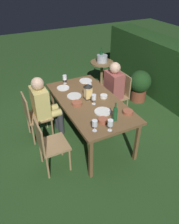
{
  "coord_description": "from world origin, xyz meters",
  "views": [
    {
      "loc": [
        2.77,
        -1.38,
        2.61
      ],
      "look_at": [
        0.0,
        0.0,
        0.53
      ],
      "focal_mm": 35.1,
      "sensor_mm": 36.0,
      "label": 1
    }
  ],
  "objects_px": {
    "bowl_dip": "(128,112)",
    "person_in_mustard": "(44,104)",
    "lantern_centerpiece": "(88,90)",
    "wine_glass_d": "(65,78)",
    "wine_glass_b": "(94,98)",
    "plate_b": "(86,81)",
    "side_table": "(102,70)",
    "wine_glass_c": "(95,124)",
    "person_in_rust": "(111,88)",
    "potted_plant_by_hedge": "(140,84)",
    "wine_glass_e": "(110,123)",
    "bowl_olives": "(103,120)",
    "plate_d": "(103,112)",
    "ice_bucket": "(102,58)",
    "bowl_bread": "(77,103)",
    "plate_a": "(63,88)",
    "chair_side_left_b": "(49,144)",
    "plate_c": "(74,96)",
    "chair_side_left_a": "(34,115)",
    "dining_table": "(90,103)",
    "wine_glass_a": "(89,87)",
    "chair_side_right_a": "(119,93)",
    "bowl_salad": "(104,96)",
    "green_bottle_on_table": "(115,114)"
  },
  "relations": [
    {
      "from": "person_in_mustard",
      "to": "plate_a",
      "type": "bearing_deg",
      "value": 114.82
    },
    {
      "from": "wine_glass_b",
      "to": "bowl_dip",
      "type": "relative_size",
      "value": 1.11
    },
    {
      "from": "chair_side_left_a",
      "to": "wine_glass_e",
      "type": "xyz_separation_m",
      "value": [
        1.23,
        0.75,
        0.39
      ]
    },
    {
      "from": "wine_glass_c",
      "to": "wine_glass_d",
      "type": "distance_m",
      "value": 1.51
    },
    {
      "from": "bowl_bread",
      "to": "bowl_salad",
      "type": "distance_m",
      "value": 0.49
    },
    {
      "from": "plate_d",
      "to": "bowl_salad",
      "type": "xyz_separation_m",
      "value": [
        -0.37,
        0.23,
        0.02
      ]
    },
    {
      "from": "wine_glass_b",
      "to": "plate_b",
      "type": "relative_size",
      "value": 0.7
    },
    {
      "from": "side_table",
      "to": "wine_glass_c",
      "type": "bearing_deg",
      "value": -31.15
    },
    {
      "from": "person_in_rust",
      "to": "person_in_mustard",
      "type": "xyz_separation_m",
      "value": [
        0.0,
        -1.32,
        0.0
      ]
    },
    {
      "from": "wine_glass_d",
      "to": "potted_plant_by_hedge",
      "type": "height_order",
      "value": "wine_glass_d"
    },
    {
      "from": "person_in_rust",
      "to": "potted_plant_by_hedge",
      "type": "relative_size",
      "value": 1.6
    },
    {
      "from": "chair_side_left_a",
      "to": "bowl_olives",
      "type": "height_order",
      "value": "chair_side_left_a"
    },
    {
      "from": "wine_glass_e",
      "to": "bowl_olives",
      "type": "bearing_deg",
      "value": 177.27
    },
    {
      "from": "wine_glass_e",
      "to": "bowl_olives",
      "type": "relative_size",
      "value": 1.15
    },
    {
      "from": "lantern_centerpiece",
      "to": "chair_side_left_a",
      "type": "bearing_deg",
      "value": -110.71
    },
    {
      "from": "chair_side_right_a",
      "to": "chair_side_left_a",
      "type": "relative_size",
      "value": 1.0
    },
    {
      "from": "bowl_bread",
      "to": "potted_plant_by_hedge",
      "type": "bearing_deg",
      "value": 110.72
    },
    {
      "from": "wine_glass_a",
      "to": "chair_side_left_a",
      "type": "bearing_deg",
      "value": -99.45
    },
    {
      "from": "lantern_centerpiece",
      "to": "plate_c",
      "type": "height_order",
      "value": "lantern_centerpiece"
    },
    {
      "from": "wine_glass_d",
      "to": "wine_glass_c",
      "type": "bearing_deg",
      "value": -5.83
    },
    {
      "from": "plate_a",
      "to": "plate_b",
      "type": "height_order",
      "value": "same"
    },
    {
      "from": "chair_side_left_a",
      "to": "plate_d",
      "type": "distance_m",
      "value": 1.22
    },
    {
      "from": "plate_c",
      "to": "bowl_olives",
      "type": "relative_size",
      "value": 1.66
    },
    {
      "from": "wine_glass_d",
      "to": "plate_b",
      "type": "distance_m",
      "value": 0.42
    },
    {
      "from": "person_in_mustard",
      "to": "bowl_dip",
      "type": "xyz_separation_m",
      "value": [
        1.0,
        1.01,
        0.15
      ]
    },
    {
      "from": "wine_glass_a",
      "to": "wine_glass_c",
      "type": "bearing_deg",
      "value": -22.6
    },
    {
      "from": "dining_table",
      "to": "wine_glass_c",
      "type": "distance_m",
      "value": 0.81
    },
    {
      "from": "lantern_centerpiece",
      "to": "bowl_dip",
      "type": "xyz_separation_m",
      "value": [
        0.67,
        0.34,
        -0.12
      ]
    },
    {
      "from": "wine_glass_e",
      "to": "ice_bucket",
      "type": "relative_size",
      "value": 0.49
    },
    {
      "from": "ice_bucket",
      "to": "bowl_bread",
      "type": "bearing_deg",
      "value": -39.31
    },
    {
      "from": "lantern_centerpiece",
      "to": "wine_glass_d",
      "type": "xyz_separation_m",
      "value": [
        -0.68,
        -0.15,
        -0.03
      ]
    },
    {
      "from": "bowl_dip",
      "to": "person_in_mustard",
      "type": "bearing_deg",
      "value": -134.59
    },
    {
      "from": "person_in_rust",
      "to": "bowl_bread",
      "type": "relative_size",
      "value": 6.93
    },
    {
      "from": "side_table",
      "to": "ice_bucket",
      "type": "xyz_separation_m",
      "value": [
        -0.0,
        0.0,
        0.3
      ]
    },
    {
      "from": "wine_glass_e",
      "to": "plate_a",
      "type": "relative_size",
      "value": 0.75
    },
    {
      "from": "plate_c",
      "to": "person_in_rust",
      "type": "bearing_deg",
      "value": 101.17
    },
    {
      "from": "bowl_bread",
      "to": "potted_plant_by_hedge",
      "type": "relative_size",
      "value": 0.23
    },
    {
      "from": "chair_side_right_a",
      "to": "chair_side_left_a",
      "type": "height_order",
      "value": "same"
    },
    {
      "from": "green_bottle_on_table",
      "to": "bowl_olives",
      "type": "xyz_separation_m",
      "value": [
        -0.04,
        -0.17,
        -0.08
      ]
    },
    {
      "from": "bowl_bread",
      "to": "side_table",
      "type": "relative_size",
      "value": 0.27
    },
    {
      "from": "plate_a",
      "to": "plate_d",
      "type": "height_order",
      "value": "same"
    },
    {
      "from": "wine_glass_b",
      "to": "bowl_bread",
      "type": "distance_m",
      "value": 0.28
    },
    {
      "from": "chair_side_right_a",
      "to": "wine_glass_c",
      "type": "distance_m",
      "value": 1.67
    },
    {
      "from": "chair_side_left_a",
      "to": "wine_glass_b",
      "type": "height_order",
      "value": "wine_glass_b"
    },
    {
      "from": "wine_glass_c",
      "to": "bowl_dip",
      "type": "distance_m",
      "value": 0.66
    },
    {
      "from": "chair_side_left_a",
      "to": "plate_d",
      "type": "height_order",
      "value": "chair_side_left_a"
    },
    {
      "from": "chair_side_left_b",
      "to": "bowl_olives",
      "type": "bearing_deg",
      "value": 74.66
    },
    {
      "from": "plate_c",
      "to": "lantern_centerpiece",
      "type": "bearing_deg",
      "value": 48.01
    },
    {
      "from": "wine_glass_d",
      "to": "bowl_salad",
      "type": "xyz_separation_m",
      "value": [
        0.78,
        0.39,
        -0.09
      ]
    },
    {
      "from": "plate_b",
      "to": "plate_d",
      "type": "height_order",
      "value": "same"
    }
  ]
}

